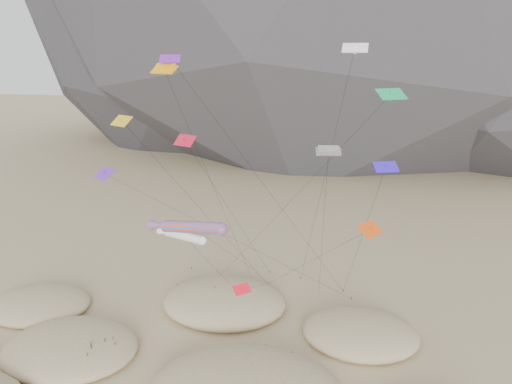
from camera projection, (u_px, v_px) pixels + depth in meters
dunes at (191, 381)px, 41.52m from camera, size 52.00×38.52×3.63m
dune_grass at (194, 382)px, 41.09m from camera, size 42.83×28.32×1.55m
kite_stakes at (264, 281)px, 60.61m from camera, size 20.60×5.92×0.30m
rainbow_tube_kite at (189, 227)px, 41.67m from camera, size 7.45×20.67×13.79m
white_tube_kite at (182, 236)px, 46.84m from camera, size 6.47×10.79×11.02m
orange_parafoil at (166, 73)px, 43.86m from camera, size 6.34×13.72×26.10m
multi_parafoil at (328, 153)px, 43.45m from camera, size 2.31×10.55×19.21m
delta_kites at (258, 149)px, 43.11m from camera, size 28.40×21.23×27.75m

